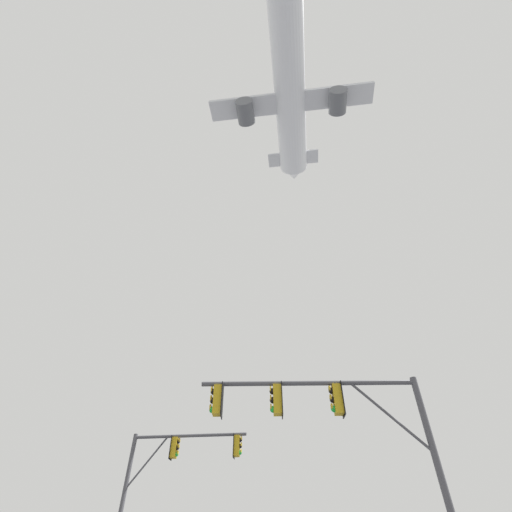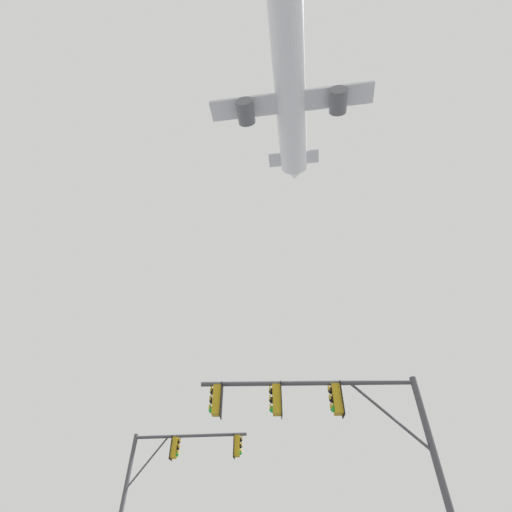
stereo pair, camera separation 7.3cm
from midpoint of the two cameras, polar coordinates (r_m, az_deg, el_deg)
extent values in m
cylinder|color=#4C4C51|center=(12.82, 27.00, -29.59)|extent=(0.20, 0.20, 6.26)
cylinder|color=#4C4C51|center=(12.73, 7.79, -18.88)|extent=(6.84, 0.85, 0.15)
cylinder|color=#4C4C51|center=(12.88, 19.75, -22.16)|extent=(2.11, 0.29, 2.10)
cube|color=gold|center=(12.55, -6.12, -21.27)|extent=(0.29, 0.34, 0.90)
cylinder|color=gold|center=(12.73, -5.95, -19.11)|extent=(0.05, 0.05, 0.12)
cube|color=black|center=(12.54, -5.44, -21.29)|extent=(0.07, 0.46, 1.04)
sphere|color=black|center=(12.66, -6.72, -20.10)|extent=(0.20, 0.20, 0.20)
cylinder|color=gold|center=(12.69, -7.01, -19.84)|extent=(0.06, 0.21, 0.21)
sphere|color=black|center=(12.57, -6.83, -21.30)|extent=(0.20, 0.20, 0.20)
cylinder|color=gold|center=(12.60, -7.12, -21.03)|extent=(0.06, 0.21, 0.21)
sphere|color=green|center=(12.48, -6.93, -22.51)|extent=(0.20, 0.20, 0.20)
cylinder|color=gold|center=(12.51, -7.23, -22.23)|extent=(0.06, 0.21, 0.21)
cube|color=gold|center=(12.47, 3.15, -21.30)|extent=(0.29, 0.34, 0.90)
cylinder|color=gold|center=(12.65, 3.06, -19.12)|extent=(0.05, 0.05, 0.12)
cube|color=black|center=(12.48, 3.84, -21.28)|extent=(0.07, 0.46, 1.04)
sphere|color=black|center=(12.56, 2.40, -20.15)|extent=(0.20, 0.20, 0.20)
cylinder|color=gold|center=(12.58, 2.07, -19.90)|extent=(0.06, 0.21, 0.21)
sphere|color=black|center=(12.46, 2.43, -21.36)|extent=(0.20, 0.20, 0.20)
cylinder|color=gold|center=(12.48, 2.11, -21.10)|extent=(0.06, 0.21, 0.21)
sphere|color=green|center=(12.37, 2.47, -22.58)|extent=(0.20, 0.20, 0.20)
cylinder|color=gold|center=(12.39, 2.14, -22.32)|extent=(0.06, 0.21, 0.21)
cube|color=gold|center=(12.67, 12.30, -20.82)|extent=(0.29, 0.34, 0.90)
cylinder|color=gold|center=(12.85, 11.96, -18.69)|extent=(0.05, 0.05, 0.12)
cube|color=black|center=(12.70, 12.96, -20.77)|extent=(0.07, 0.46, 1.04)
sphere|color=black|center=(12.74, 11.44, -19.74)|extent=(0.20, 0.20, 0.20)
cylinder|color=gold|center=(12.75, 11.10, -19.51)|extent=(0.06, 0.21, 0.21)
sphere|color=black|center=(12.64, 11.62, -20.91)|extent=(0.20, 0.20, 0.20)
cylinder|color=gold|center=(12.65, 11.27, -20.68)|extent=(0.06, 0.21, 0.21)
sphere|color=green|center=(12.55, 11.80, -22.11)|extent=(0.20, 0.20, 0.20)
cylinder|color=gold|center=(12.56, 11.44, -21.88)|extent=(0.06, 0.21, 0.21)
cylinder|color=#4C4C51|center=(20.47, -10.24, -25.64)|extent=(5.51, 1.20, 0.15)
cylinder|color=#4C4C51|center=(20.82, -16.53, -28.17)|extent=(1.72, 0.40, 2.26)
cube|color=gold|center=(19.85, -3.09, -27.25)|extent=(0.32, 0.36, 0.90)
cylinder|color=gold|center=(19.98, -3.03, -25.82)|extent=(0.05, 0.05, 0.12)
cube|color=black|center=(19.88, -3.54, -27.25)|extent=(0.11, 0.46, 1.04)
sphere|color=black|center=(19.90, -2.60, -26.49)|extent=(0.20, 0.20, 0.20)
cylinder|color=gold|center=(19.90, -2.38, -26.32)|extent=(0.08, 0.21, 0.21)
sphere|color=black|center=(19.83, -2.62, -27.27)|extent=(0.20, 0.20, 0.20)
cylinder|color=gold|center=(19.84, -2.41, -27.10)|extent=(0.08, 0.21, 0.21)
sphere|color=green|center=(19.77, -2.65, -28.06)|extent=(0.20, 0.20, 0.20)
cylinder|color=gold|center=(19.77, -2.43, -27.89)|extent=(0.08, 0.21, 0.21)
cube|color=gold|center=(20.55, -12.62, -26.93)|extent=(0.32, 0.36, 0.90)
cylinder|color=gold|center=(20.67, -12.40, -25.57)|extent=(0.05, 0.05, 0.12)
cube|color=black|center=(20.59, -13.04, -26.90)|extent=(0.11, 0.46, 1.04)
sphere|color=black|center=(20.57, -12.07, -26.23)|extent=(0.20, 0.20, 0.20)
cylinder|color=gold|center=(20.56, -11.85, -26.08)|extent=(0.08, 0.21, 0.21)
sphere|color=black|center=(20.50, -12.19, -26.98)|extent=(0.20, 0.20, 0.20)
cylinder|color=gold|center=(20.50, -11.97, -26.83)|extent=(0.08, 0.21, 0.21)
sphere|color=green|center=(20.44, -12.31, -27.74)|extent=(0.20, 0.20, 0.20)
cylinder|color=gold|center=(20.44, -12.09, -27.59)|extent=(0.08, 0.21, 0.21)
cylinder|color=white|center=(58.12, 5.22, 23.49)|extent=(9.28, 25.16, 4.40)
cone|color=white|center=(65.26, 5.85, 12.69)|extent=(4.22, 3.45, 3.74)
cube|color=silver|center=(57.84, 5.30, 22.59)|extent=(23.53, 7.65, 0.50)
cylinder|color=#595B60|center=(57.25, 12.47, 22.31)|extent=(3.09, 3.73, 2.48)
cylinder|color=#595B60|center=(56.84, -1.70, 21.36)|extent=(3.09, 3.73, 2.48)
cube|color=#B21E1E|center=(65.62, 5.59, 16.00)|extent=(1.10, 3.84, 5.23)
cube|color=silver|center=(64.07, 5.72, 14.78)|extent=(8.59, 4.08, 0.28)
camera|label=1|loc=(0.04, -90.10, 0.08)|focal=25.91mm
camera|label=2|loc=(0.04, 89.90, -0.08)|focal=25.91mm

